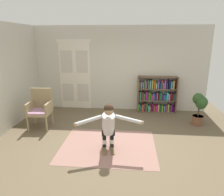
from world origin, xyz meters
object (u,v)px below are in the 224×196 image
at_px(wicker_chair, 40,107).
at_px(skis_pair, 108,145).
at_px(potted_plant, 200,104).
at_px(person_skier, 108,123).
at_px(bookshelf, 156,96).

height_order(wicker_chair, skis_pair, wicker_chair).
relative_size(potted_plant, person_skier, 0.65).
distance_m(bookshelf, person_skier, 3.09).
height_order(potted_plant, skis_pair, potted_plant).
bearing_deg(potted_plant, skis_pair, -148.63).
bearing_deg(person_skier, skis_pair, 99.30).
height_order(skis_pair, person_skier, person_skier).
height_order(bookshelf, person_skier, bookshelf).
distance_m(bookshelf, skis_pair, 2.98).
xyz_separation_m(potted_plant, person_skier, (-2.48, -1.73, 0.04)).
bearing_deg(bookshelf, skis_pair, -118.32).
relative_size(bookshelf, person_skier, 0.91).
bearing_deg(wicker_chair, bookshelf, 25.46).
distance_m(skis_pair, person_skier, 0.67).
bearing_deg(person_skier, wicker_chair, 151.15).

